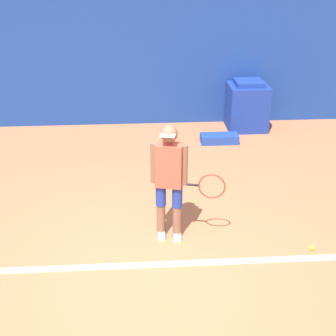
{
  "coord_description": "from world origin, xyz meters",
  "views": [
    {
      "loc": [
        -0.08,
        -4.58,
        3.68
      ],
      "look_at": [
        0.29,
        0.98,
        0.95
      ],
      "focal_mm": 50.0,
      "sensor_mm": 36.0,
      "label": 1
    }
  ],
  "objects_px": {
    "tennis_player": "(170,178)",
    "equipment_bag": "(219,139)",
    "tennis_ball": "(312,248)",
    "covered_chair": "(247,106)"
  },
  "relations": [
    {
      "from": "equipment_bag",
      "to": "tennis_player",
      "type": "bearing_deg",
      "value": -110.66
    },
    {
      "from": "equipment_bag",
      "to": "tennis_ball",
      "type": "bearing_deg",
      "value": -80.42
    },
    {
      "from": "covered_chair",
      "to": "tennis_player",
      "type": "bearing_deg",
      "value": -115.69
    },
    {
      "from": "tennis_player",
      "to": "tennis_ball",
      "type": "distance_m",
      "value": 2.08
    },
    {
      "from": "equipment_bag",
      "to": "covered_chair",
      "type": "bearing_deg",
      "value": 47.33
    },
    {
      "from": "tennis_player",
      "to": "covered_chair",
      "type": "distance_m",
      "value": 4.44
    },
    {
      "from": "covered_chair",
      "to": "equipment_bag",
      "type": "relative_size",
      "value": 1.41
    },
    {
      "from": "tennis_player",
      "to": "equipment_bag",
      "type": "distance_m",
      "value": 3.54
    },
    {
      "from": "tennis_ball",
      "to": "covered_chair",
      "type": "bearing_deg",
      "value": 88.93
    },
    {
      "from": "tennis_ball",
      "to": "equipment_bag",
      "type": "bearing_deg",
      "value": 99.58
    }
  ]
}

